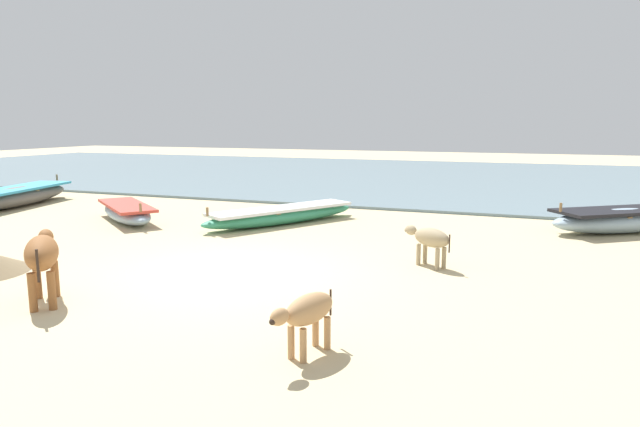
{
  "coord_description": "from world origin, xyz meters",
  "views": [
    {
      "loc": [
        4.64,
        -7.81,
        2.49
      ],
      "look_at": [
        0.54,
        2.88,
        0.6
      ],
      "focal_mm": 31.12,
      "sensor_mm": 36.0,
      "label": 1
    }
  ],
  "objects_px": {
    "fishing_boat_4": "(624,219)",
    "calf_far_dun": "(430,239)",
    "calf_near_tan": "(307,312)",
    "fishing_boat_1": "(127,212)",
    "fishing_boat_5": "(282,215)",
    "cow_adult_brown": "(42,255)",
    "fishing_boat_0": "(16,196)"
  },
  "relations": [
    {
      "from": "fishing_boat_1",
      "to": "calf_near_tan",
      "type": "xyz_separation_m",
      "value": [
        7.42,
        -5.98,
        0.24
      ]
    },
    {
      "from": "fishing_boat_1",
      "to": "calf_near_tan",
      "type": "height_order",
      "value": "calf_near_tan"
    },
    {
      "from": "fishing_boat_5",
      "to": "cow_adult_brown",
      "type": "distance_m",
      "value": 6.76
    },
    {
      "from": "fishing_boat_5",
      "to": "calf_far_dun",
      "type": "distance_m",
      "value": 5.03
    },
    {
      "from": "fishing_boat_5",
      "to": "cow_adult_brown",
      "type": "xyz_separation_m",
      "value": [
        -0.5,
        -6.73,
        0.46
      ]
    },
    {
      "from": "calf_near_tan",
      "to": "cow_adult_brown",
      "type": "bearing_deg",
      "value": -79.27
    },
    {
      "from": "fishing_boat_1",
      "to": "calf_far_dun",
      "type": "distance_m",
      "value": 8.19
    },
    {
      "from": "fishing_boat_0",
      "to": "cow_adult_brown",
      "type": "relative_size",
      "value": 3.72
    },
    {
      "from": "fishing_boat_5",
      "to": "calf_far_dun",
      "type": "height_order",
      "value": "calf_far_dun"
    },
    {
      "from": "fishing_boat_5",
      "to": "calf_near_tan",
      "type": "relative_size",
      "value": 4.17
    },
    {
      "from": "calf_far_dun",
      "to": "calf_near_tan",
      "type": "bearing_deg",
      "value": 115.51
    },
    {
      "from": "fishing_boat_1",
      "to": "calf_far_dun",
      "type": "relative_size",
      "value": 3.15
    },
    {
      "from": "fishing_boat_0",
      "to": "fishing_boat_5",
      "type": "height_order",
      "value": "fishing_boat_0"
    },
    {
      "from": "fishing_boat_4",
      "to": "calf_far_dun",
      "type": "distance_m",
      "value": 5.92
    },
    {
      "from": "fishing_boat_0",
      "to": "fishing_boat_5",
      "type": "distance_m",
      "value": 8.66
    },
    {
      "from": "fishing_boat_4",
      "to": "calf_near_tan",
      "type": "relative_size",
      "value": 3.6
    },
    {
      "from": "fishing_boat_5",
      "to": "calf_near_tan",
      "type": "bearing_deg",
      "value": 56.77
    },
    {
      "from": "fishing_boat_1",
      "to": "fishing_boat_4",
      "type": "bearing_deg",
      "value": 51.48
    },
    {
      "from": "fishing_boat_1",
      "to": "fishing_boat_5",
      "type": "height_order",
      "value": "fishing_boat_1"
    },
    {
      "from": "calf_near_tan",
      "to": "calf_far_dun",
      "type": "distance_m",
      "value": 4.26
    },
    {
      "from": "cow_adult_brown",
      "to": "calf_far_dun",
      "type": "bearing_deg",
      "value": -92.43
    },
    {
      "from": "calf_near_tan",
      "to": "fishing_boat_1",
      "type": "bearing_deg",
      "value": -113.58
    },
    {
      "from": "cow_adult_brown",
      "to": "calf_far_dun",
      "type": "distance_m",
      "value": 6.07
    },
    {
      "from": "fishing_boat_4",
      "to": "calf_far_dun",
      "type": "xyz_separation_m",
      "value": [
        -3.61,
        -4.68,
        0.2
      ]
    },
    {
      "from": "fishing_boat_1",
      "to": "cow_adult_brown",
      "type": "height_order",
      "value": "cow_adult_brown"
    },
    {
      "from": "fishing_boat_5",
      "to": "calf_near_tan",
      "type": "height_order",
      "value": "calf_near_tan"
    },
    {
      "from": "fishing_boat_0",
      "to": "fishing_boat_4",
      "type": "bearing_deg",
      "value": -96.18
    },
    {
      "from": "fishing_boat_5",
      "to": "calf_far_dun",
      "type": "xyz_separation_m",
      "value": [
        4.15,
        -2.83,
        0.26
      ]
    },
    {
      "from": "fishing_boat_0",
      "to": "fishing_boat_4",
      "type": "relative_size",
      "value": 1.26
    },
    {
      "from": "calf_near_tan",
      "to": "calf_far_dun",
      "type": "xyz_separation_m",
      "value": [
        0.57,
        4.23,
        0.01
      ]
    },
    {
      "from": "fishing_boat_1",
      "to": "fishing_boat_0",
      "type": "bearing_deg",
      "value": -152.93
    },
    {
      "from": "calf_near_tan",
      "to": "fishing_boat_0",
      "type": "bearing_deg",
      "value": -103.97
    }
  ]
}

